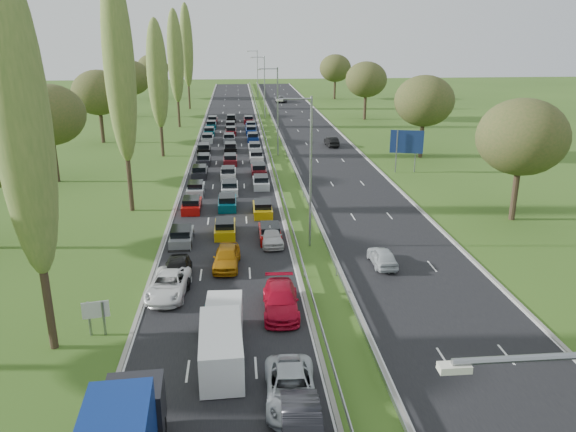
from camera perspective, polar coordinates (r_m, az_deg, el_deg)
name	(u,v)px	position (r m, az deg, el deg)	size (l,w,h in m)	color
ground	(277,152)	(81.10, -1.13, 6.47)	(260.00, 260.00, 0.00)	#34561B
near_carriageway	(230,150)	(83.36, -5.92, 6.70)	(10.50, 215.00, 0.04)	black
far_carriageway	(321,148)	(84.26, 3.36, 6.89)	(10.50, 215.00, 0.04)	black
central_reservation	(276,145)	(83.43, -1.26, 7.19)	(2.36, 215.00, 0.32)	gray
lamp_columns	(278,112)	(78.10, -1.05, 10.48)	(0.18, 140.18, 12.00)	gray
poplar_row	(144,70)	(68.27, -14.39, 14.20)	(2.80, 127.80, 22.44)	#2D2116
woodland_left	(39,119)	(65.84, -23.95, 8.95)	(8.00, 166.00, 11.10)	#2D2116
woodland_right	(447,109)	(71.04, 15.81, 10.40)	(8.00, 153.00, 11.10)	#2D2116
traffic_queue_fill	(230,154)	(78.24, -5.94, 6.27)	(9.02, 68.92, 0.80)	slate
near_car_2	(168,285)	(37.97, -12.06, -6.84)	(2.41, 5.23, 1.45)	white
near_car_3	(177,271)	(40.06, -11.17, -5.47)	(1.92, 4.71, 1.37)	black
near_car_7	(221,338)	(31.26, -6.79, -12.24)	(2.18, 5.36, 1.56)	#055355
near_car_8	(227,257)	(41.60, -6.25, -4.15)	(1.85, 4.60, 1.57)	#B3730B
near_car_9	(302,430)	(24.99, 1.44, -20.92)	(1.68, 4.83, 1.59)	black
near_car_10	(291,388)	(27.42, 0.29, -17.09)	(2.38, 5.17, 1.44)	silver
near_car_11	(281,300)	(35.03, -0.74, -8.56)	(2.17, 5.33, 1.55)	#B70B25
near_car_12	(271,235)	(45.82, -1.74, -1.96)	(1.73, 4.30, 1.46)	silver
far_car_0	(382,257)	(42.29, 9.57, -4.08)	(1.60, 3.98, 1.36)	#B6BDC1
far_car_1	(332,141)	(85.67, 4.44, 7.56)	(1.51, 4.34, 1.43)	black
far_car_2	(281,99)	(140.48, -0.76, 11.84)	(2.63, 5.69, 1.58)	slate
white_van_front	(221,346)	(29.93, -6.80, -13.01)	(2.14, 5.47, 2.20)	white
white_van_rear	(223,325)	(31.99, -6.58, -10.93)	(2.02, 5.15, 2.07)	silver
info_sign	(96,313)	(34.09, -18.92, -9.34)	(1.49, 0.38, 2.10)	gray
direction_sign	(407,144)	(70.27, 11.96, 7.20)	(3.88, 1.16, 5.20)	gray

